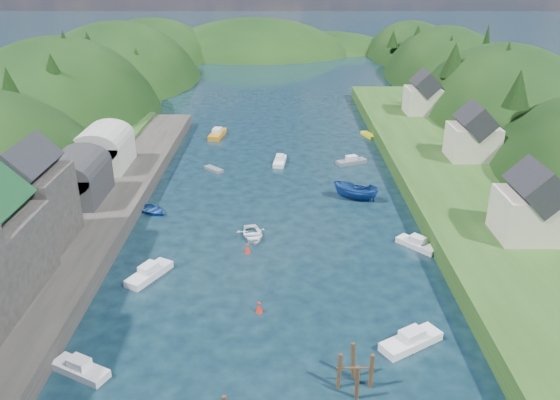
{
  "coord_description": "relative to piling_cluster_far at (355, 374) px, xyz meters",
  "views": [
    {
      "loc": [
        0.28,
        -31.13,
        29.86
      ],
      "look_at": [
        0.0,
        28.0,
        4.0
      ],
      "focal_mm": 35.0,
      "sensor_mm": 36.0,
      "label": 1
    }
  ],
  "objects": [
    {
      "name": "hillside_right",
      "position": [
        39.19,
        73.61,
        -8.69
      ],
      "size": [
        36.0,
        245.56,
        48.0
      ],
      "color": "black",
      "rests_on": "ground"
    },
    {
      "name": "piling_cluster_far",
      "position": [
        0.0,
        0.0,
        0.0
      ],
      "size": [
        2.9,
        2.74,
        3.7
      ],
      "color": "#382314",
      "rests_on": "ground"
    },
    {
      "name": "channel_buoy_far",
      "position": [
        -9.43,
        21.02,
        -0.8
      ],
      "size": [
        0.7,
        0.7,
        1.1
      ],
      "color": "red",
      "rests_on": "ground"
    },
    {
      "name": "quay_left",
      "position": [
        -29.81,
        18.61,
        -0.28
      ],
      "size": [
        12.0,
        110.0,
        2.0
      ],
      "primitive_type": "cube",
      "color": "#2D2B28",
      "rests_on": "ground"
    },
    {
      "name": "hillside_left",
      "position": [
        -50.81,
        73.61,
        -9.31
      ],
      "size": [
        44.0,
        245.56,
        52.0
      ],
      "color": "black",
      "rests_on": "ground"
    },
    {
      "name": "terrace_right",
      "position": [
        19.19,
        38.61,
        -0.08
      ],
      "size": [
        16.0,
        120.0,
        2.4
      ],
      "primitive_type": "cube",
      "color": "#234719",
      "rests_on": "ground"
    },
    {
      "name": "far_hills",
      "position": [
        -4.59,
        172.62,
        -12.08
      ],
      "size": [
        103.0,
        68.0,
        44.0
      ],
      "color": "black",
      "rests_on": "ground"
    },
    {
      "name": "moored_boats",
      "position": [
        -5.56,
        27.45,
        -0.67
      ],
      "size": [
        37.29,
        87.69,
        2.42
      ],
      "color": "silver",
      "rests_on": "ground"
    },
    {
      "name": "hill_trees",
      "position": [
        -5.74,
        62.3,
        9.88
      ],
      "size": [
        91.77,
        150.49,
        12.79
      ],
      "color": "black",
      "rests_on": "ground"
    },
    {
      "name": "ground",
      "position": [
        -5.81,
        48.61,
        -1.28
      ],
      "size": [
        600.0,
        600.0,
        0.0
      ],
      "primitive_type": "plane",
      "color": "black",
      "rests_on": "ground"
    },
    {
      "name": "boat_sheds",
      "position": [
        -31.81,
        37.61,
        4.0
      ],
      "size": [
        7.0,
        21.0,
        7.5
      ],
      "color": "#2D2D30",
      "rests_on": "quay_left"
    },
    {
      "name": "right_bank_cottages",
      "position": [
        22.19,
        46.95,
        4.57
      ],
      "size": [
        9.0,
        59.24,
        8.41
      ],
      "color": "beige",
      "rests_on": "terrace_right"
    },
    {
      "name": "channel_buoy_near",
      "position": [
        -7.66,
        9.73,
        -0.8
      ],
      "size": [
        0.7,
        0.7,
        1.1
      ],
      "color": "red",
      "rests_on": "ground"
    }
  ]
}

